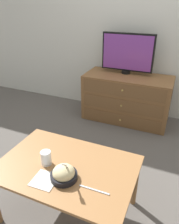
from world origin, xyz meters
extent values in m
plane|color=#56514C|center=(0.00, 0.00, 0.00)|extent=(12.00, 12.00, 0.00)
cube|color=silver|center=(0.00, 0.03, 1.30)|extent=(12.00, 0.05, 2.60)
cube|color=brown|center=(-0.13, -0.28, 0.31)|extent=(1.11, 0.50, 0.61)
cube|color=brown|center=(-0.13, -0.53, 0.10)|extent=(1.02, 0.01, 0.16)
sphere|color=tan|center=(-0.13, -0.54, 0.10)|extent=(0.02, 0.02, 0.02)
cube|color=brown|center=(-0.13, -0.53, 0.31)|extent=(1.02, 0.01, 0.16)
sphere|color=tan|center=(-0.13, -0.54, 0.31)|extent=(0.02, 0.02, 0.02)
cube|color=brown|center=(-0.13, -0.53, 0.51)|extent=(1.02, 0.01, 0.16)
sphere|color=tan|center=(-0.13, -0.54, 0.51)|extent=(0.02, 0.02, 0.02)
cylinder|color=black|center=(-0.19, -0.19, 0.63)|extent=(0.11, 0.11, 0.04)
cube|color=black|center=(-0.19, -0.18, 0.89)|extent=(0.66, 0.04, 0.47)
cube|color=#7A3893|center=(-0.19, -0.20, 0.89)|extent=(0.62, 0.01, 0.43)
cube|color=#9E6B3D|center=(-0.13, -1.93, 0.45)|extent=(0.95, 0.64, 0.02)
cylinder|color=brown|center=(-0.57, -1.65, 0.22)|extent=(0.04, 0.04, 0.44)
cylinder|color=brown|center=(0.30, -1.65, 0.22)|extent=(0.04, 0.04, 0.44)
cylinder|color=black|center=(-0.09, -2.04, 0.48)|extent=(0.17, 0.17, 0.04)
ellipsoid|color=beige|center=(-0.09, -2.04, 0.51)|extent=(0.14, 0.14, 0.10)
cube|color=silver|center=(-0.07, -2.03, 0.56)|extent=(0.04, 0.11, 0.13)
cube|color=silver|center=(-0.06, -2.08, 0.62)|extent=(0.03, 0.03, 0.03)
cylinder|color=beige|center=(-0.27, -1.96, 0.49)|extent=(0.07, 0.07, 0.06)
cylinder|color=white|center=(-0.27, -1.96, 0.51)|extent=(0.07, 0.07, 0.10)
cube|color=silver|center=(-0.19, -2.10, 0.46)|extent=(0.16, 0.16, 0.00)
cube|color=silver|center=(0.12, -2.05, 0.47)|extent=(0.19, 0.01, 0.01)
camera|label=1|loc=(0.47, -2.93, 1.49)|focal=35.00mm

